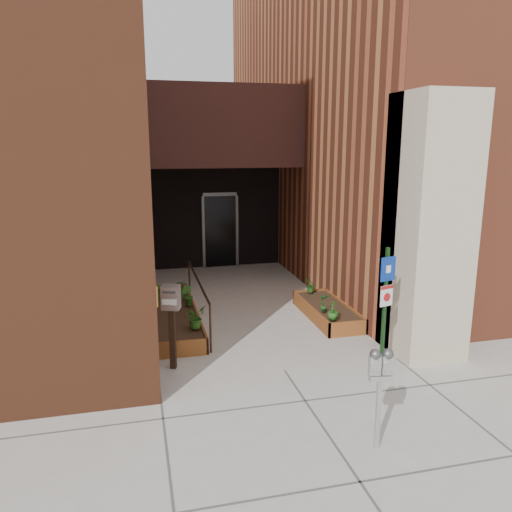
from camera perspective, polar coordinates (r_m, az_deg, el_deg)
ground at (r=8.28m, az=3.30°, el=-12.95°), size 80.00×80.00×0.00m
architecture at (r=14.24m, az=-5.73°, el=18.29°), size 20.00×14.60×10.00m
planter_left at (r=10.44m, az=-9.34°, el=-6.77°), size 0.90×3.60×0.30m
planter_right at (r=10.65m, az=8.13°, el=-6.31°), size 0.80×2.20×0.30m
handrail at (r=10.25m, az=-6.65°, el=-3.44°), size 0.04×3.34×0.90m
parking_meter at (r=6.14m, az=14.04°, el=-12.75°), size 0.29×0.15×1.27m
sign_post at (r=7.92m, az=14.60°, el=-4.70°), size 0.28×0.10×2.07m
payment_dropbox at (r=8.09m, az=-9.65°, el=-6.00°), size 0.33×0.28×1.40m
shrub_left_a at (r=9.20m, az=-6.94°, el=-6.94°), size 0.52×0.52×0.41m
shrub_left_b at (r=10.47m, az=-7.84°, el=-4.49°), size 0.32×0.32×0.41m
shrub_left_c at (r=10.91m, az=-8.74°, el=-3.85°), size 0.28×0.28×0.40m
shrub_left_d at (r=10.98m, az=-11.26°, el=-4.05°), size 0.24×0.24×0.32m
shrub_right_a at (r=9.66m, az=8.79°, el=-6.14°), size 0.22×0.22×0.37m
shrub_right_b at (r=10.07m, az=7.77°, el=-5.31°), size 0.20×0.20×0.37m
shrub_right_c at (r=11.34m, az=6.26°, el=-3.37°), size 0.39×0.39×0.31m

